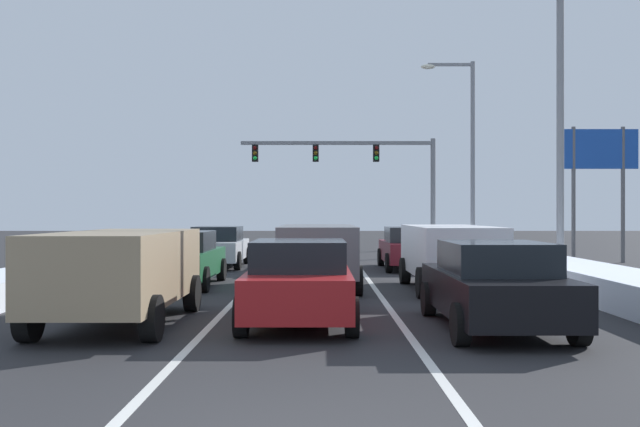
{
  "coord_description": "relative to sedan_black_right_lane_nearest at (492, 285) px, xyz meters",
  "views": [
    {
      "loc": [
        0.24,
        -5.91,
        2.0
      ],
      "look_at": [
        0.35,
        26.11,
        1.99
      ],
      "focal_mm": 39.07,
      "sensor_mm": 36.0,
      "label": 1
    }
  ],
  "objects": [
    {
      "name": "sedan_maroon_right_lane_third",
      "position": [
        0.21,
        12.93,
        0.0
      ],
      "size": [
        2.0,
        4.5,
        1.51
      ],
      "color": "maroon",
      "rests_on": "ground"
    },
    {
      "name": "traffic_light_gantry",
      "position": [
        -0.47,
        27.06,
        3.97
      ],
      "size": [
        10.94,
        0.47,
        6.2
      ],
      "color": "slate",
      "rests_on": "ground"
    },
    {
      "name": "lane_stripe_between_right_lane_and_center_lane",
      "position": [
        -1.55,
        10.51,
        -0.76
      ],
      "size": [
        0.14,
        36.45,
        0.01
      ],
      "primitive_type": "cube",
      "color": "silver",
      "rests_on": "ground"
    },
    {
      "name": "sedan_red_center_lane_nearest",
      "position": [
        -3.38,
        0.71,
        0.0
      ],
      "size": [
        2.0,
        4.5,
        1.51
      ],
      "color": "maroon",
      "rests_on": "ground"
    },
    {
      "name": "street_lamp_right_mid",
      "position": [
        4.17,
        22.11,
        4.79
      ],
      "size": [
        2.66,
        0.36,
        9.44
      ],
      "color": "gray",
      "rests_on": "ground"
    },
    {
      "name": "sedan_charcoal_center_lane_third",
      "position": [
        -3.41,
        12.42,
        0.0
      ],
      "size": [
        2.0,
        4.5,
        1.51
      ],
      "color": "#38383D",
      "rests_on": "ground"
    },
    {
      "name": "sedan_green_left_lane_second",
      "position": [
        -6.82,
        7.1,
        0.0
      ],
      "size": [
        2.0,
        4.5,
        1.51
      ],
      "color": "#1E5633",
      "rests_on": "ground"
    },
    {
      "name": "ground_plane",
      "position": [
        -3.25,
        7.19,
        -0.76
      ],
      "size": [
        120.0,
        120.0,
        0.0
      ],
      "primitive_type": "plane",
      "color": "#28282B"
    },
    {
      "name": "snow_bank_right_shoulder",
      "position": [
        3.75,
        10.51,
        -0.43
      ],
      "size": [
        1.97,
        36.45,
        0.66
      ],
      "primitive_type": "cube",
      "color": "silver",
      "rests_on": "ground"
    },
    {
      "name": "lane_stripe_between_center_lane_and_left_lane",
      "position": [
        -4.95,
        10.51,
        -0.76
      ],
      "size": [
        0.14,
        36.45,
        0.01
      ],
      "primitive_type": "cube",
      "color": "silver",
      "rests_on": "ground"
    },
    {
      "name": "snow_bank_left_shoulder",
      "position": [
        -10.25,
        10.51,
        -0.46
      ],
      "size": [
        1.76,
        36.45,
        0.6
      ],
      "primitive_type": "cube",
      "color": "silver",
      "rests_on": "ground"
    },
    {
      "name": "roadside_sign_right",
      "position": [
        8.25,
        16.14,
        3.25
      ],
      "size": [
        3.2,
        0.16,
        5.5
      ],
      "color": "#59595B",
      "rests_on": "ground"
    },
    {
      "name": "suv_white_right_lane_second",
      "position": [
        0.36,
        6.01,
        0.25
      ],
      "size": [
        2.16,
        4.9,
        1.67
      ],
      "color": "silver",
      "rests_on": "ground"
    },
    {
      "name": "sedan_silver_left_lane_third",
      "position": [
        -6.8,
        13.97,
        0.0
      ],
      "size": [
        2.0,
        4.5,
        1.51
      ],
      "color": "#B7BABF",
      "rests_on": "ground"
    },
    {
      "name": "street_lamp_right_near",
      "position": [
        3.86,
        8.85,
        4.48
      ],
      "size": [
        2.66,
        0.36,
        8.84
      ],
      "color": "gray",
      "rests_on": "ground"
    },
    {
      "name": "suv_tan_left_lane_nearest",
      "position": [
        -6.56,
        0.49,
        0.25
      ],
      "size": [
        2.16,
        4.9,
        1.67
      ],
      "color": "#937F60",
      "rests_on": "ground"
    },
    {
      "name": "suv_gray_center_lane_second",
      "position": [
        -3.06,
        6.52,
        0.25
      ],
      "size": [
        2.16,
        4.9,
        1.67
      ],
      "color": "slate",
      "rests_on": "ground"
    },
    {
      "name": "sedan_black_right_lane_nearest",
      "position": [
        0.0,
        0.0,
        0.0
      ],
      "size": [
        2.0,
        4.5,
        1.51
      ],
      "color": "black",
      "rests_on": "ground"
    }
  ]
}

